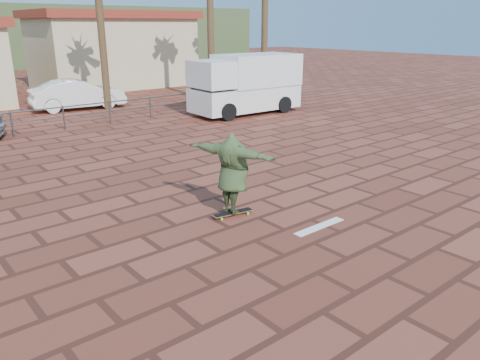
% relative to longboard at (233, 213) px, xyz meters
% --- Properties ---
extents(ground, '(120.00, 120.00, 0.00)m').
position_rel_longboard_xyz_m(ground, '(0.38, -0.45, -0.08)').
color(ground, brown).
rests_on(ground, ground).
extents(paint_stripe, '(1.40, 0.22, 0.01)m').
position_rel_longboard_xyz_m(paint_stripe, '(1.08, -1.65, -0.08)').
color(paint_stripe, white).
rests_on(paint_stripe, ground).
extents(guardrail, '(24.06, 0.06, 1.00)m').
position_rel_longboard_xyz_m(guardrail, '(0.38, 11.55, 0.60)').
color(guardrail, '#47494F').
rests_on(guardrail, ground).
extents(building_east, '(10.60, 6.60, 5.00)m').
position_rel_longboard_xyz_m(building_east, '(8.38, 23.55, 2.46)').
color(building_east, beige).
rests_on(building_east, ground).
extents(longboard, '(1.00, 0.38, 0.10)m').
position_rel_longboard_xyz_m(longboard, '(0.00, 0.00, 0.00)').
color(longboard, olive).
rests_on(longboard, ground).
extents(skateboarder, '(1.18, 2.36, 1.85)m').
position_rel_longboard_xyz_m(skateboarder, '(-0.00, 0.00, 0.94)').
color(skateboarder, '#374A28').
rests_on(skateboarder, longboard).
extents(campervan, '(5.47, 2.56, 2.78)m').
position_rel_longboard_xyz_m(campervan, '(8.66, 9.75, 1.38)').
color(campervan, silver).
rests_on(campervan, ground).
extents(car_white, '(4.78, 2.21, 1.52)m').
position_rel_longboard_xyz_m(car_white, '(2.75, 16.05, 0.68)').
color(car_white, white).
rests_on(car_white, ground).
extents(street_sign, '(0.40, 0.21, 2.06)m').
position_rel_longboard_xyz_m(street_sign, '(6.99, 9.55, 1.36)').
color(street_sign, gray).
rests_on(street_sign, ground).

